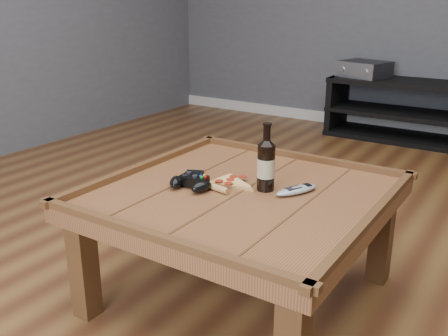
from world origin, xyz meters
The scene contains 10 objects.
ground centered at (0.00, 0.00, 0.00)m, with size 6.00×6.00×0.00m, color #4C2915.
baseboard centered at (0.00, 2.99, 0.05)m, with size 5.00×0.02×0.10m, color silver.
coffee_table centered at (0.00, 0.00, 0.39)m, with size 1.03×1.03×0.48m.
media_console centered at (0.00, 2.75, 0.25)m, with size 1.40×0.45×0.50m.
beer_bottle centered at (0.07, 0.06, 0.55)m, with size 0.07×0.07×0.26m.
game_controller centered at (-0.18, -0.08, 0.47)m, with size 0.19×0.13×0.05m.
pizza_slice centered at (-0.08, 0.03, 0.46)m, with size 0.19×0.26×0.03m.
smartphone centered at (-0.24, 0.01, 0.46)m, with size 0.12×0.15×0.02m.
remote_control centered at (0.18, 0.09, 0.46)m, with size 0.13×0.19×0.03m.
av_receiver centered at (-0.45, 2.75, 0.57)m, with size 0.45×0.41×0.13m.
Camera 1 is at (0.89, -1.49, 1.13)m, focal length 40.00 mm.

